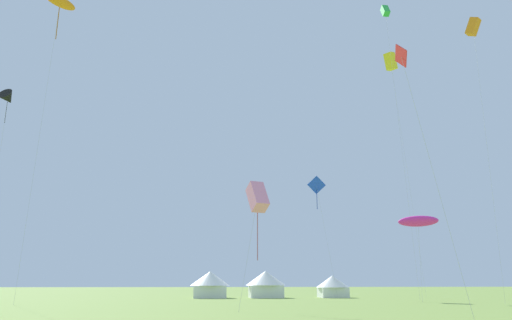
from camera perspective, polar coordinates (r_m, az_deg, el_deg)
The scene contains 12 objects.
kite_yellow_box at distance 77.03m, azimuth 15.78°, elevation 11.25°, with size 2.79×2.94×35.99m.
kite_magenta_parafoil at distance 53.41m, azimuth 18.80°, elevation -6.94°, with size 4.39×3.44×8.91m.
kite_orange_parafoil at distance 57.17m, azimuth -22.38°, elevation 17.04°, with size 3.44×3.74×31.37m.
kite_orange_box at distance 59.09m, azimuth 24.52°, elevation 14.24°, with size 1.89×2.12×30.05m.
kite_red_diamond at distance 27.95m, azimuth 17.19°, elevation 10.89°, with size 2.51×1.49×14.74m.
kite_black_delta at distance 55.24m, azimuth -27.54°, elevation 6.56°, with size 1.94×2.89×21.11m.
kite_pink_box at distance 34.74m, azimuth 0.18°, elevation -4.47°, with size 2.23×2.36×9.10m.
kite_blue_diamond at distance 64.46m, azimuth 7.26°, elevation -3.16°, with size 3.01×2.30×15.75m.
kite_green_box at distance 67.53m, azimuth 15.21°, elevation 16.71°, with size 1.62×1.47×37.30m.
festival_tent_center at distance 61.98m, azimuth -5.52°, elevation -14.45°, with size 4.99×4.99×3.24m.
festival_tent_left at distance 62.47m, azimuth 1.17°, elevation -14.47°, with size 5.10×5.10×3.31m.
festival_tent_right at distance 64.15m, azimuth 9.15°, elevation -14.57°, with size 4.24×4.24×2.76m.
Camera 1 is at (-3.98, -5.28, 1.90)m, focal length 33.47 mm.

